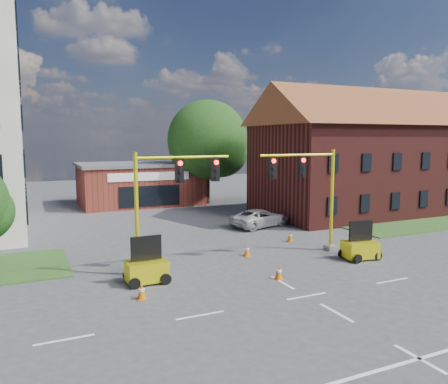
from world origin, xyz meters
The scene contains 15 objects.
ground centered at (0.00, 0.00, 0.00)m, with size 120.00×120.00×0.00m, color #414143.
grass_verge_ne centered at (18.00, 9.00, 0.04)m, with size 14.00×4.00×0.08m, color #2B4F1D.
lane_markings centered at (0.00, -3.00, 0.01)m, with size 60.00×36.00×0.01m, color white, non-canonical shape.
brick_shop centered at (0.00, 29.98, 2.16)m, with size 12.40×8.40×4.30m.
townhouse_row centered at (18.00, 16.00, 5.93)m, with size 21.00×11.00×11.50m.
tree_large centered at (6.92, 27.08, 6.40)m, with size 8.72×8.30×10.83m.
signal_mast_west centered at (-4.36, 6.00, 3.92)m, with size 5.30×0.60×6.20m.
signal_mast_east centered at (4.36, 6.00, 3.92)m, with size 5.30×0.60×6.20m.
trailer_west centered at (-5.89, 4.70, 0.68)m, with size 1.93×1.31×2.17m.
trailer_east centered at (6.24, 3.66, 0.66)m, with size 2.03×1.52×2.11m.
cone_a centered at (-6.65, 2.64, 0.34)m, with size 0.40×0.40×0.70m.
cone_b centered at (0.66, 6.90, 0.34)m, with size 0.40×0.40×0.70m.
cone_c centered at (0.11, 2.48, 0.34)m, with size 0.40×0.40×0.70m.
cone_d centered at (4.98, 8.92, 0.34)m, with size 0.40×0.40×0.70m.
pickup_white centered at (5.57, 14.10, 0.69)m, with size 2.29×4.97×1.38m, color silver.
Camera 1 is at (-10.94, -15.19, 6.86)m, focal length 35.00 mm.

